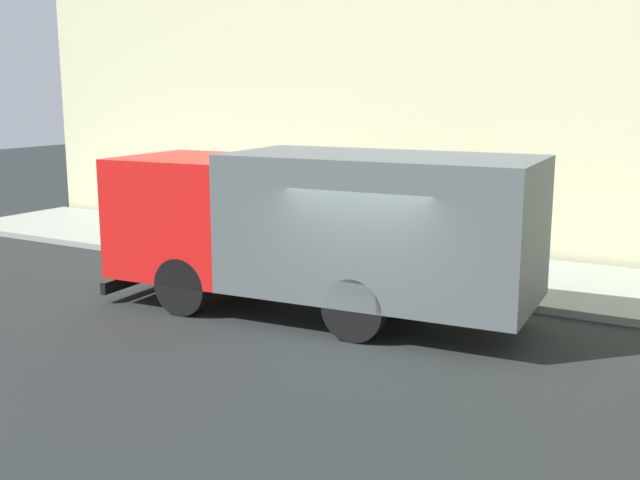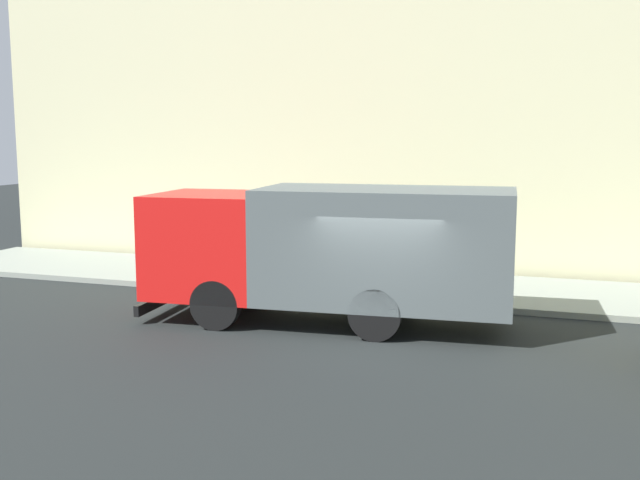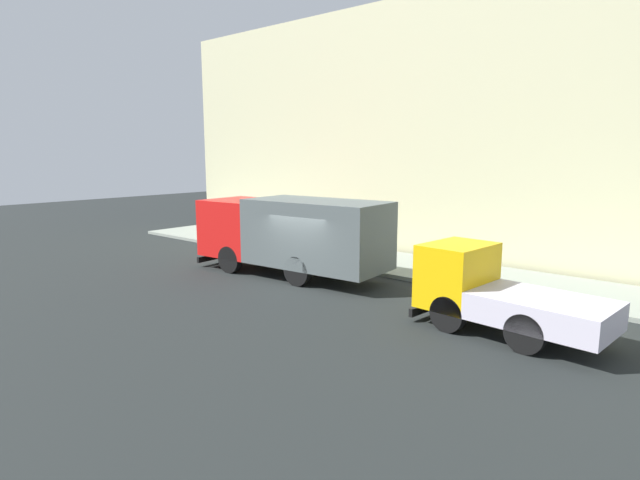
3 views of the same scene
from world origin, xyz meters
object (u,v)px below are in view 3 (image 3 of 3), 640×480
pedestrian_walking (322,237)px  traffic_cone_orange (287,244)px  small_flatbed_truck (494,292)px  pedestrian_standing (301,234)px  street_sign_post (340,231)px  large_utility_truck (291,232)px

pedestrian_walking → traffic_cone_orange: size_ratio=3.06×
small_flatbed_truck → pedestrian_standing: small_flatbed_truck is taller
pedestrian_standing → pedestrian_walking: bearing=-127.9°
small_flatbed_truck → pedestrian_walking: (3.69, 9.03, 0.05)m
pedestrian_standing → street_sign_post: bearing=-125.6°
large_utility_truck → street_sign_post: size_ratio=3.54×
pedestrian_standing → street_sign_post: 2.74m
small_flatbed_truck → pedestrian_walking: size_ratio=2.85×
large_utility_truck → street_sign_post: (2.40, -0.51, -0.18)m
large_utility_truck → traffic_cone_orange: (2.98, 3.11, -1.26)m
pedestrian_walking → street_sign_post: (-0.14, -1.07, 0.42)m
large_utility_truck → street_sign_post: large_utility_truck is taller
large_utility_truck → street_sign_post: bearing=-16.2°
pedestrian_standing → traffic_cone_orange: (0.07, 0.98, -0.63)m
small_flatbed_truck → large_utility_truck: bearing=87.6°
pedestrian_standing → traffic_cone_orange: bearing=61.2°
large_utility_truck → pedestrian_walking: 2.67m
small_flatbed_truck → pedestrian_walking: 9.76m
large_utility_truck → small_flatbed_truck: bearing=-101.9°
small_flatbed_truck → traffic_cone_orange: bearing=75.7°
small_flatbed_truck → pedestrian_standing: 11.36m
small_flatbed_truck → street_sign_post: street_sign_post is taller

